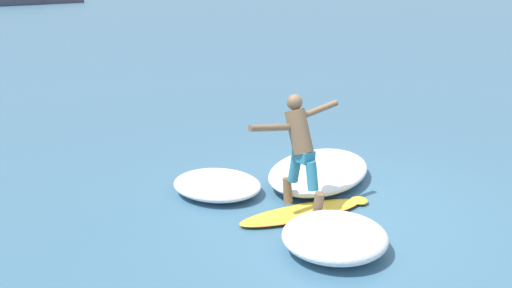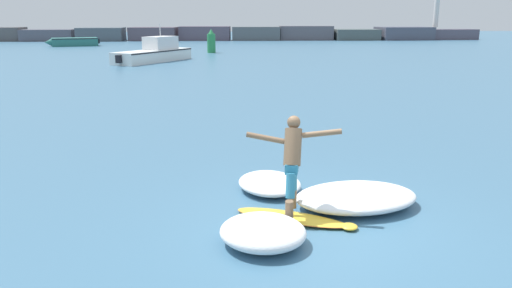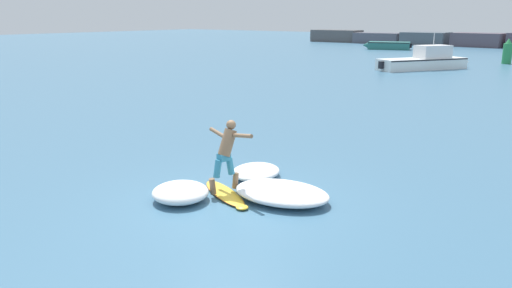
% 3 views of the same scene
% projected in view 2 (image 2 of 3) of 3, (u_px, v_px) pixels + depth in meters
% --- Properties ---
extents(ground_plane, '(200.00, 200.00, 0.00)m').
position_uv_depth(ground_plane, '(323.00, 225.00, 8.05)').
color(ground_plane, '#3F6B89').
extents(rock_jetty_breakwater, '(69.01, 5.14, 5.45)m').
position_uv_depth(rock_jetty_breakwater, '(228.00, 34.00, 67.69)').
color(rock_jetty_breakwater, '#525052').
rests_on(rock_jetty_breakwater, ground).
extents(surfboard, '(2.02, 1.31, 0.23)m').
position_uv_depth(surfboard, '(293.00, 218.00, 8.22)').
color(surfboard, yellow).
rests_on(surfboard, ground).
extents(surfer, '(1.53, 0.83, 1.63)m').
position_uv_depth(surfer, '(292.00, 158.00, 8.06)').
color(surfer, brown).
rests_on(surfer, surfboard).
extents(fishing_boat_near_jetty, '(5.71, 3.63, 0.89)m').
position_uv_depth(fishing_boat_near_jetty, '(73.00, 42.00, 54.97)').
color(fishing_boat_near_jetty, '#286B62').
rests_on(fishing_boat_near_jetty, ground).
extents(small_boat_offshore, '(5.38, 7.70, 2.68)m').
position_uv_depth(small_boat_offshore, '(156.00, 53.00, 36.59)').
color(small_boat_offshore, white).
rests_on(small_boat_offshore, ground).
extents(channel_marker_buoy, '(0.74, 0.74, 2.11)m').
position_uv_depth(channel_marker_buoy, '(211.00, 42.00, 44.96)').
color(channel_marker_buoy, '#288447').
rests_on(channel_marker_buoy, ground).
extents(wave_foam_at_tail, '(2.38, 1.77, 0.36)m').
position_uv_depth(wave_foam_at_tail, '(356.00, 197.00, 8.78)').
color(wave_foam_at_tail, white).
rests_on(wave_foam_at_tail, ground).
extents(wave_foam_at_nose, '(1.80, 1.80, 0.38)m').
position_uv_depth(wave_foam_at_nose, '(263.00, 232.00, 7.33)').
color(wave_foam_at_nose, white).
rests_on(wave_foam_at_nose, ground).
extents(wave_foam_beside, '(1.49, 1.66, 0.30)m').
position_uv_depth(wave_foam_beside, '(270.00, 183.00, 9.60)').
color(wave_foam_beside, white).
rests_on(wave_foam_beside, ground).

